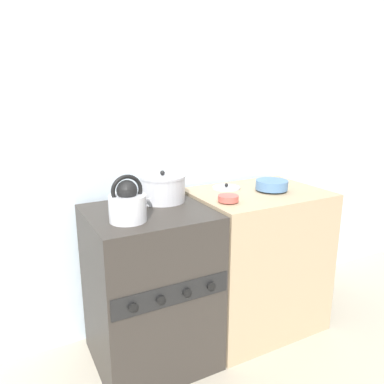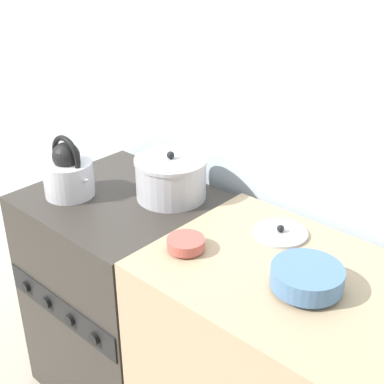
{
  "view_description": "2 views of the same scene",
  "coord_description": "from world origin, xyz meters",
  "px_view_note": "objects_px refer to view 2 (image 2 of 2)",
  "views": [
    {
      "loc": [
        -0.68,
        -1.5,
        1.53
      ],
      "look_at": [
        0.27,
        0.31,
        0.98
      ],
      "focal_mm": 35.0,
      "sensor_mm": 36.0,
      "label": 1
    },
    {
      "loc": [
        1.39,
        -0.81,
        1.84
      ],
      "look_at": [
        0.35,
        0.33,
        1.04
      ],
      "focal_mm": 50.0,
      "sensor_mm": 36.0,
      "label": 2
    }
  ],
  "objects_px": {
    "loose_pot_lid": "(280,233)",
    "enamel_bowl": "(307,277)",
    "stove": "(125,295)",
    "cooking_pot": "(171,178)",
    "small_ceramic_bowl": "(186,243)",
    "kettle": "(68,173)"
  },
  "relations": [
    {
      "from": "cooking_pot",
      "to": "loose_pot_lid",
      "type": "bearing_deg",
      "value": 4.04
    },
    {
      "from": "enamel_bowl",
      "to": "loose_pot_lid",
      "type": "bearing_deg",
      "value": 138.17
    },
    {
      "from": "cooking_pot",
      "to": "loose_pot_lid",
      "type": "relative_size",
      "value": 1.49
    },
    {
      "from": "loose_pot_lid",
      "to": "enamel_bowl",
      "type": "bearing_deg",
      "value": -41.83
    },
    {
      "from": "kettle",
      "to": "enamel_bowl",
      "type": "relative_size",
      "value": 1.17
    },
    {
      "from": "stove",
      "to": "enamel_bowl",
      "type": "relative_size",
      "value": 4.57
    },
    {
      "from": "kettle",
      "to": "enamel_bowl",
      "type": "height_order",
      "value": "kettle"
    },
    {
      "from": "cooking_pot",
      "to": "enamel_bowl",
      "type": "relative_size",
      "value": 1.33
    },
    {
      "from": "loose_pot_lid",
      "to": "cooking_pot",
      "type": "bearing_deg",
      "value": -175.96
    },
    {
      "from": "stove",
      "to": "loose_pot_lid",
      "type": "distance_m",
      "value": 0.79
    },
    {
      "from": "kettle",
      "to": "stove",
      "type": "bearing_deg",
      "value": 36.81
    },
    {
      "from": "stove",
      "to": "kettle",
      "type": "relative_size",
      "value": 3.9
    },
    {
      "from": "kettle",
      "to": "enamel_bowl",
      "type": "xyz_separation_m",
      "value": [
        0.96,
        0.08,
        -0.04
      ]
    },
    {
      "from": "cooking_pot",
      "to": "small_ceramic_bowl",
      "type": "relative_size",
      "value": 2.26
    },
    {
      "from": "cooking_pot",
      "to": "enamel_bowl",
      "type": "xyz_separation_m",
      "value": [
        0.67,
        -0.16,
        -0.02
      ]
    },
    {
      "from": "kettle",
      "to": "loose_pot_lid",
      "type": "bearing_deg",
      "value": 20.06
    },
    {
      "from": "small_ceramic_bowl",
      "to": "loose_pot_lid",
      "type": "xyz_separation_m",
      "value": [
        0.16,
        0.27,
        -0.02
      ]
    },
    {
      "from": "stove",
      "to": "cooking_pot",
      "type": "distance_m",
      "value": 0.57
    },
    {
      "from": "enamel_bowl",
      "to": "loose_pot_lid",
      "type": "height_order",
      "value": "enamel_bowl"
    },
    {
      "from": "stove",
      "to": "loose_pot_lid",
      "type": "xyz_separation_m",
      "value": [
        0.61,
        0.17,
        0.48
      ]
    },
    {
      "from": "stove",
      "to": "small_ceramic_bowl",
      "type": "distance_m",
      "value": 0.67
    },
    {
      "from": "kettle",
      "to": "small_ceramic_bowl",
      "type": "bearing_deg",
      "value": 0.31
    }
  ]
}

